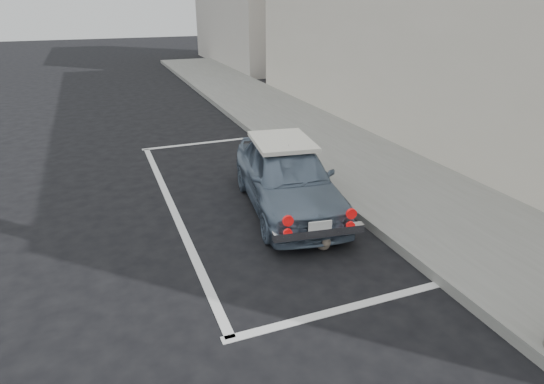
# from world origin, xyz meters

# --- Properties ---
(ground) EXTENTS (80.00, 80.00, 0.00)m
(ground) POSITION_xyz_m (0.00, 0.00, 0.00)
(ground) COLOR black
(ground) RESTS_ON ground
(sidewalk) EXTENTS (2.80, 40.00, 0.15)m
(sidewalk) POSITION_xyz_m (3.20, 2.00, 0.07)
(sidewalk) COLOR slate
(sidewalk) RESTS_ON ground
(pline_rear) EXTENTS (3.00, 0.12, 0.01)m
(pline_rear) POSITION_xyz_m (0.50, -0.50, 0.00)
(pline_rear) COLOR silver
(pline_rear) RESTS_ON ground
(pline_front) EXTENTS (3.00, 0.12, 0.01)m
(pline_front) POSITION_xyz_m (0.50, 6.50, 0.00)
(pline_front) COLOR silver
(pline_front) RESTS_ON ground
(pline_side) EXTENTS (0.12, 7.00, 0.01)m
(pline_side) POSITION_xyz_m (-0.90, 3.00, 0.00)
(pline_side) COLOR silver
(pline_side) RESTS_ON ground
(retro_coupe) EXTENTS (1.80, 3.53, 1.15)m
(retro_coupe) POSITION_xyz_m (0.94, 2.29, 0.58)
(retro_coupe) COLOR slate
(retro_coupe) RESTS_ON ground
(cat) EXTENTS (0.23, 0.48, 0.26)m
(cat) POSITION_xyz_m (0.87, 0.83, 0.12)
(cat) COLOR #746758
(cat) RESTS_ON ground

